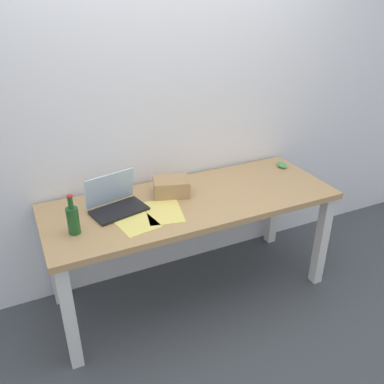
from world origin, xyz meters
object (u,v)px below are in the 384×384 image
(laptop_left, at_px, (116,202))
(computer_mouse, at_px, (282,165))
(desk, at_px, (192,212))
(beer_bottle, at_px, (73,219))
(cardboard_box, at_px, (171,187))

(laptop_left, bearing_deg, computer_mouse, 4.35)
(desk, bearing_deg, computer_mouse, 11.80)
(desk, xyz_separation_m, laptop_left, (-0.48, 0.07, 0.15))
(laptop_left, height_order, beer_bottle, beer_bottle)
(beer_bottle, relative_size, cardboard_box, 1.04)
(laptop_left, xyz_separation_m, computer_mouse, (1.31, 0.10, -0.03))
(desk, distance_m, laptop_left, 0.51)
(computer_mouse, relative_size, cardboard_box, 0.44)
(cardboard_box, bearing_deg, computer_mouse, 3.50)
(desk, distance_m, computer_mouse, 0.85)
(computer_mouse, distance_m, cardboard_box, 0.93)
(computer_mouse, bearing_deg, beer_bottle, -165.55)
(cardboard_box, bearing_deg, beer_bottle, -163.09)
(desk, distance_m, beer_bottle, 0.79)
(desk, height_order, laptop_left, laptop_left)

